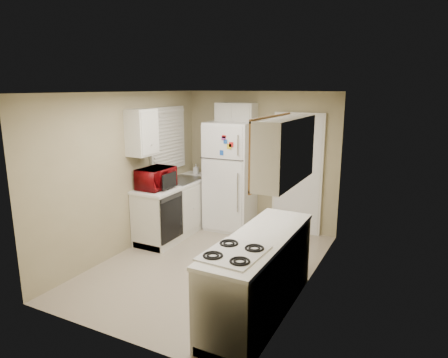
% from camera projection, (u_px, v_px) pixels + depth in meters
% --- Properties ---
extents(floor, '(3.80, 3.80, 0.00)m').
position_uv_depth(floor, '(208.00, 265.00, 5.67)').
color(floor, '#BBAC96').
rests_on(floor, ground).
extents(ceiling, '(3.80, 3.80, 0.00)m').
position_uv_depth(ceiling, '(206.00, 92.00, 5.13)').
color(ceiling, white).
rests_on(ceiling, floor).
extents(wall_left, '(3.80, 3.80, 0.00)m').
position_uv_depth(wall_left, '(127.00, 173.00, 6.02)').
color(wall_left, tan).
rests_on(wall_left, floor).
extents(wall_right, '(3.80, 3.80, 0.00)m').
position_uv_depth(wall_right, '(309.00, 195.00, 4.78)').
color(wall_right, tan).
rests_on(wall_right, floor).
extents(wall_back, '(2.80, 2.80, 0.00)m').
position_uv_depth(wall_back, '(260.00, 160.00, 7.05)').
color(wall_back, tan).
rests_on(wall_back, floor).
extents(wall_front, '(2.80, 2.80, 0.00)m').
position_uv_depth(wall_front, '(108.00, 225.00, 3.75)').
color(wall_front, tan).
rests_on(wall_front, floor).
extents(left_counter, '(0.60, 1.80, 0.90)m').
position_uv_depth(left_counter, '(178.00, 207.00, 6.84)').
color(left_counter, silver).
rests_on(left_counter, floor).
extents(dishwasher, '(0.03, 0.58, 0.72)m').
position_uv_depth(dishwasher, '(172.00, 218.00, 6.18)').
color(dishwasher, black).
rests_on(dishwasher, floor).
extents(sink, '(0.54, 0.74, 0.16)m').
position_uv_depth(sink, '(182.00, 182.00, 6.88)').
color(sink, gray).
rests_on(sink, left_counter).
extents(microwave, '(0.59, 0.33, 0.39)m').
position_uv_depth(microwave, '(156.00, 179.00, 6.29)').
color(microwave, maroon).
rests_on(microwave, left_counter).
extents(soap_bottle, '(0.10, 0.10, 0.18)m').
position_uv_depth(soap_bottle, '(196.00, 168.00, 7.36)').
color(soap_bottle, white).
rests_on(soap_bottle, left_counter).
extents(window_blinds, '(0.10, 0.98, 1.08)m').
position_uv_depth(window_blinds, '(168.00, 139.00, 6.83)').
color(window_blinds, silver).
rests_on(window_blinds, wall_left).
extents(upper_cabinet_left, '(0.30, 0.45, 0.70)m').
position_uv_depth(upper_cabinet_left, '(142.00, 132.00, 6.01)').
color(upper_cabinet_left, silver).
rests_on(upper_cabinet_left, wall_left).
extents(refrigerator, '(0.82, 0.79, 1.89)m').
position_uv_depth(refrigerator, '(232.00, 176.00, 7.01)').
color(refrigerator, white).
rests_on(refrigerator, floor).
extents(cabinet_over_fridge, '(0.70, 0.30, 0.40)m').
position_uv_depth(cabinet_over_fridge, '(236.00, 115.00, 6.92)').
color(cabinet_over_fridge, silver).
rests_on(cabinet_over_fridge, wall_back).
extents(interior_door, '(0.86, 0.06, 2.08)m').
position_uv_depth(interior_door, '(297.00, 175.00, 6.75)').
color(interior_door, white).
rests_on(interior_door, floor).
extents(right_counter, '(0.60, 2.00, 0.90)m').
position_uv_depth(right_counter, '(259.00, 275.00, 4.39)').
color(right_counter, silver).
rests_on(right_counter, floor).
extents(stove, '(0.56, 0.67, 0.79)m').
position_uv_depth(stove, '(234.00, 301.00, 3.96)').
color(stove, white).
rests_on(stove, floor).
extents(upper_cabinet_right, '(0.30, 1.20, 0.70)m').
position_uv_depth(upper_cabinet_right, '(285.00, 151.00, 4.28)').
color(upper_cabinet_right, silver).
rests_on(upper_cabinet_right, wall_right).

